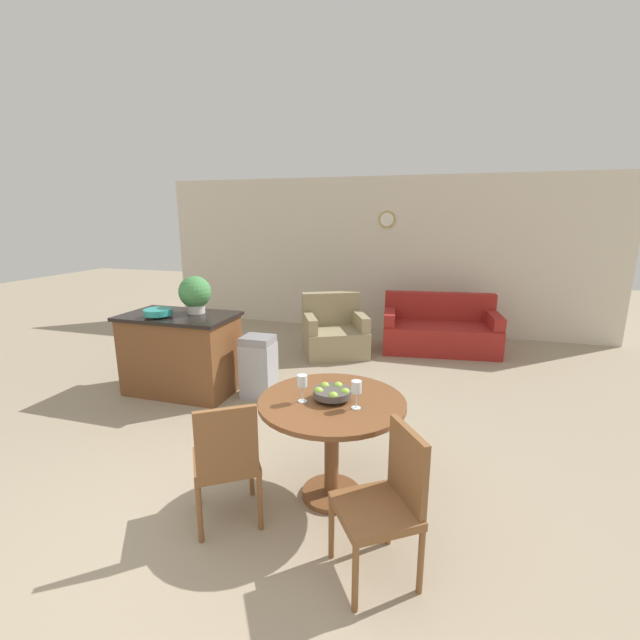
# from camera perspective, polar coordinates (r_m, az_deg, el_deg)

# --- Properties ---
(ground_plane) EXTENTS (24.00, 24.00, 0.00)m
(ground_plane) POSITION_cam_1_polar(r_m,az_deg,el_deg) (3.05, -14.41, -28.63)
(ground_plane) COLOR gray
(wall_back) EXTENTS (8.00, 0.09, 2.70)m
(wall_back) POSITION_cam_1_polar(r_m,az_deg,el_deg) (7.78, 7.40, 8.57)
(wall_back) COLOR beige
(wall_back) RESTS_ON ground_plane
(dining_table) EXTENTS (1.05, 1.05, 0.77)m
(dining_table) POSITION_cam_1_polar(r_m,az_deg,el_deg) (3.14, 1.58, -13.50)
(dining_table) COLOR brown
(dining_table) RESTS_ON ground_plane
(dining_chair_near_left) EXTENTS (0.58, 0.58, 0.90)m
(dining_chair_near_left) POSITION_cam_1_polar(r_m,az_deg,el_deg) (3.00, -12.38, -17.49)
(dining_chair_near_left) COLOR brown
(dining_chair_near_left) RESTS_ON ground_plane
(dining_chair_near_right) EXTENTS (0.58, 0.58, 0.90)m
(dining_chair_near_right) POSITION_cam_1_polar(r_m,az_deg,el_deg) (2.63, 8.98, -22.29)
(dining_chair_near_right) COLOR brown
(dining_chair_near_right) RESTS_ON ground_plane
(fruit_bowl) EXTENTS (0.27, 0.27, 0.10)m
(fruit_bowl) POSITION_cam_1_polar(r_m,az_deg,el_deg) (3.05, 1.61, -9.63)
(fruit_bowl) COLOR #4C4742
(fruit_bowl) RESTS_ON dining_table
(wine_glass_left) EXTENTS (0.07, 0.07, 0.20)m
(wine_glass_left) POSITION_cam_1_polar(r_m,az_deg,el_deg) (2.99, -2.38, -8.28)
(wine_glass_left) COLOR silver
(wine_glass_left) RESTS_ON dining_table
(wine_glass_right) EXTENTS (0.07, 0.07, 0.20)m
(wine_glass_right) POSITION_cam_1_polar(r_m,az_deg,el_deg) (2.89, 4.87, -9.06)
(wine_glass_right) COLOR silver
(wine_glass_right) RESTS_ON dining_table
(kitchen_island) EXTENTS (1.29, 0.76, 0.94)m
(kitchen_island) POSITION_cam_1_polar(r_m,az_deg,el_deg) (5.28, -18.01, -4.22)
(kitchen_island) COLOR brown
(kitchen_island) RESTS_ON ground_plane
(teal_bowl) EXTENTS (0.31, 0.31, 0.09)m
(teal_bowl) POSITION_cam_1_polar(r_m,az_deg,el_deg) (5.09, -20.78, 0.98)
(teal_bowl) COLOR teal
(teal_bowl) RESTS_ON kitchen_island
(potted_plant) EXTENTS (0.37, 0.37, 0.43)m
(potted_plant) POSITION_cam_1_polar(r_m,az_deg,el_deg) (5.13, -16.33, 3.43)
(potted_plant) COLOR beige
(potted_plant) RESTS_ON kitchen_island
(trash_bin) EXTENTS (0.36, 0.31, 0.72)m
(trash_bin) POSITION_cam_1_polar(r_m,az_deg,el_deg) (4.95, -8.18, -6.22)
(trash_bin) COLOR #9E9EA3
(trash_bin) RESTS_ON ground_plane
(couch) EXTENTS (1.80, 1.08, 0.85)m
(couch) POSITION_cam_1_polar(r_m,az_deg,el_deg) (6.89, 15.64, -1.46)
(couch) COLOR maroon
(couch) RESTS_ON ground_plane
(armchair) EXTENTS (1.16, 1.14, 0.89)m
(armchair) POSITION_cam_1_polar(r_m,az_deg,el_deg) (6.45, 1.90, -1.90)
(armchair) COLOR #998966
(armchair) RESTS_ON ground_plane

